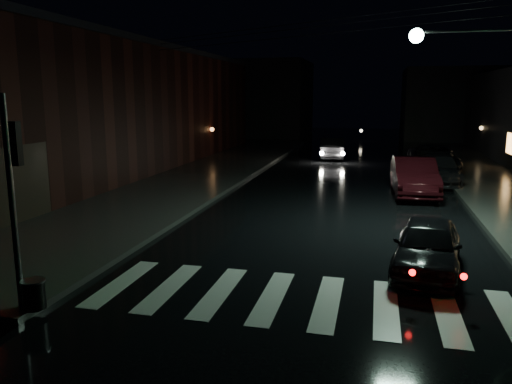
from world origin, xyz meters
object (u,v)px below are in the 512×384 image
Objects in this scene: parked_car_d at (433,159)px; oncoming_car at (332,148)px; parked_car_c at (439,169)px; parked_car_b at (414,177)px; parked_car_a at (427,246)px.

oncoming_car is (-6.12, 5.41, -0.06)m from parked_car_d.
parked_car_c is 1.10× the size of oncoming_car.
parked_car_d is at bearing 75.57° from parked_car_b.
parked_car_a is at bearing 95.35° from oncoming_car.
parked_car_b is at bearing 105.20° from oncoming_car.
parked_car_c is at bearing -89.21° from parked_car_d.
parked_car_b is (0.34, 10.12, 0.16)m from parked_car_a.
parked_car_b is 3.78m from parked_car_c.
parked_car_d is at bearing 91.91° from parked_car_a.
oncoming_car reaches higher than parked_car_a.
parked_car_b is 0.87× the size of parked_car_d.
parked_car_d is 8.17m from oncoming_car.
oncoming_car is (-4.66, 12.28, -0.09)m from parked_car_b.
oncoming_car is at bearing 128.13° from parked_car_c.
parked_car_b is 7.02m from parked_car_d.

